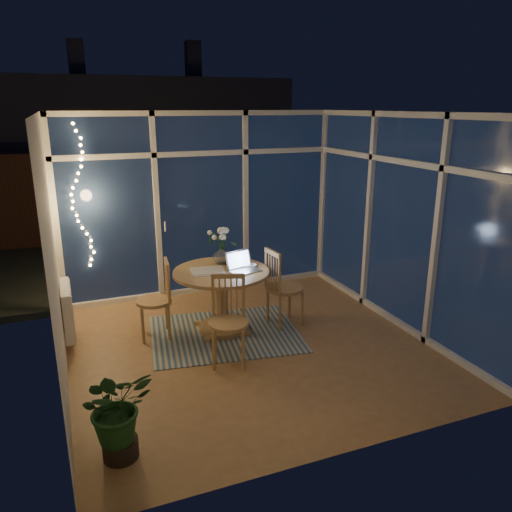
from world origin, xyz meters
The scene contains 25 objects.
floor centered at (0.00, 0.00, 0.00)m, with size 4.00×4.00×0.00m, color olive.
ceiling centered at (0.00, 0.00, 2.60)m, with size 4.00×4.00×0.00m, color silver.
wall_back centered at (0.00, 2.00, 1.30)m, with size 4.00×0.04×2.60m, color silver.
wall_front centered at (0.00, -2.00, 1.30)m, with size 4.00×0.04×2.60m, color silver.
wall_left centered at (-2.00, 0.00, 1.30)m, with size 0.04×4.00×2.60m, color silver.
wall_right centered at (2.00, 0.00, 1.30)m, with size 0.04×4.00×2.60m, color silver.
window_wall_back centered at (0.00, 1.96, 1.30)m, with size 4.00×0.10×2.60m, color white.
window_wall_right centered at (1.96, 0.00, 1.30)m, with size 0.10×4.00×2.60m, color white.
radiator centered at (-1.94, 0.90, 0.40)m, with size 0.10×0.70×0.58m, color white.
fairy_lights centered at (-1.65, 1.88, 1.52)m, with size 0.24×0.10×1.85m, color #F1B160, non-canonical shape.
garden_patio centered at (0.50, 5.00, -0.06)m, with size 12.00×6.00×0.10m, color black.
garden_fence centered at (0.00, 5.50, 0.90)m, with size 11.00×0.08×1.80m, color #342113.
neighbour_roof centered at (0.30, 8.50, 2.20)m, with size 7.00×3.00×2.20m, color #363741.
garden_shrubs centered at (-0.80, 3.40, 0.45)m, with size 0.90×0.90×0.90m, color #16321B.
rug centered at (-0.19, 0.42, 0.01)m, with size 1.77×1.42×0.01m, color #B4AE92.
dining_table centered at (-0.19, 0.52, 0.39)m, with size 1.15×1.15×0.78m, color #A38549.
chair_left centered at (-0.98, 0.67, 0.48)m, with size 0.44×0.44×0.95m, color #A38549.
chair_right centered at (0.61, 0.42, 0.51)m, with size 0.47×0.47×1.01m, color #A38549.
chair_front centered at (-0.37, -0.27, 0.49)m, with size 0.45×0.45×0.97m, color #A38549.
laptop centered at (0.06, 0.38, 0.91)m, with size 0.35×0.29×0.25m, color #B5B4B9, non-canonical shape.
flower_vase centered at (-0.10, 0.78, 0.89)m, with size 0.20×0.20×0.21m, color white.
bowl centered at (0.18, 0.52, 0.80)m, with size 0.15×0.15×0.04m, color silver.
newspapers centered at (-0.32, 0.53, 0.79)m, with size 0.39×0.30×0.01m, color silver.
phone centered at (-0.06, 0.46, 0.79)m, with size 0.11×0.05×0.01m, color black.
potted_plant centered at (-1.65, -1.38, 0.38)m, with size 0.54×0.47×0.76m, color #18451B.
Camera 1 is at (-1.88, -4.86, 2.67)m, focal length 35.00 mm.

